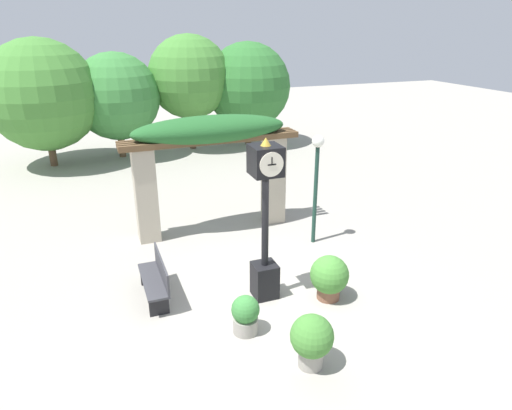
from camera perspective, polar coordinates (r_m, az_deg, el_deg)
The scene contains 9 objects.
ground_plane at distance 9.64m, azimuth 0.54°, elevation -11.18°, with size 60.00×60.00×0.00m, color gray.
pedestal_clock at distance 8.82m, azimuth 1.15°, elevation -1.88°, with size 0.56×0.60×3.33m.
pergola at distance 11.78m, azimuth -5.63°, elevation 7.23°, with size 4.61×1.13×3.11m.
potted_plant_near_left at distance 7.67m, azimuth 6.99°, elevation -16.27°, with size 0.71×0.71×0.94m.
potted_plant_near_right at distance 8.42m, azimuth -1.32°, elevation -13.49°, with size 0.51×0.51×0.74m.
potted_plant_far_left at distance 9.40m, azimuth 9.15°, elevation -8.81°, with size 0.78×0.78×0.94m.
park_bench at distance 9.55m, azimuth -12.37°, elevation -9.02°, with size 0.42×1.51×0.89m.
lamp_post at distance 11.18m, azimuth 7.59°, elevation 4.53°, with size 0.30×0.30×2.79m.
tree_line at distance 19.79m, azimuth -13.57°, elevation 13.92°, with size 12.37×4.56×4.88m.
Camera 1 is at (-2.95, -7.53, 5.23)m, focal length 32.00 mm.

